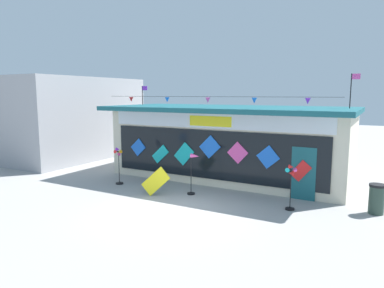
{
  "coord_description": "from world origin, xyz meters",
  "views": [
    {
      "loc": [
        6.15,
        -9.8,
        3.95
      ],
      "look_at": [
        -0.98,
        3.08,
        1.86
      ],
      "focal_mm": 32.94,
      "sensor_mm": 36.0,
      "label": 1
    }
  ],
  "objects_px": {
    "wind_spinner_far_left": "(118,162)",
    "trash_bin": "(377,199)",
    "wind_spinner_center_left": "(291,181)",
    "wind_spinner_left": "(193,169)",
    "display_kite_on_ground": "(156,181)",
    "kite_shop_building": "(230,142)"
  },
  "relations": [
    {
      "from": "wind_spinner_far_left",
      "to": "trash_bin",
      "type": "height_order",
      "value": "wind_spinner_far_left"
    },
    {
      "from": "wind_spinner_far_left",
      "to": "wind_spinner_center_left",
      "type": "bearing_deg",
      "value": 0.92
    },
    {
      "from": "wind_spinner_left",
      "to": "display_kite_on_ground",
      "type": "bearing_deg",
      "value": -144.86
    },
    {
      "from": "wind_spinner_far_left",
      "to": "display_kite_on_ground",
      "type": "distance_m",
      "value": 2.59
    },
    {
      "from": "wind_spinner_center_left",
      "to": "trash_bin",
      "type": "xyz_separation_m",
      "value": [
        2.6,
        1.0,
        -0.5
      ]
    },
    {
      "from": "display_kite_on_ground",
      "to": "wind_spinner_center_left",
      "type": "bearing_deg",
      "value": 9.32
    },
    {
      "from": "wind_spinner_left",
      "to": "wind_spinner_center_left",
      "type": "xyz_separation_m",
      "value": [
        3.79,
        -0.03,
        -0.03
      ]
    },
    {
      "from": "trash_bin",
      "to": "wind_spinner_left",
      "type": "bearing_deg",
      "value": -171.35
    },
    {
      "from": "display_kite_on_ground",
      "to": "wind_spinner_far_left",
      "type": "bearing_deg",
      "value": 164.09
    },
    {
      "from": "display_kite_on_ground",
      "to": "kite_shop_building",
      "type": "bearing_deg",
      "value": 73.88
    },
    {
      "from": "wind_spinner_far_left",
      "to": "trash_bin",
      "type": "distance_m",
      "value": 10.13
    },
    {
      "from": "kite_shop_building",
      "to": "wind_spinner_center_left",
      "type": "bearing_deg",
      "value": -43.36
    },
    {
      "from": "kite_shop_building",
      "to": "trash_bin",
      "type": "relative_size",
      "value": 11.09
    },
    {
      "from": "wind_spinner_far_left",
      "to": "wind_spinner_left",
      "type": "distance_m",
      "value": 3.67
    },
    {
      "from": "trash_bin",
      "to": "display_kite_on_ground",
      "type": "relative_size",
      "value": 0.93
    },
    {
      "from": "wind_spinner_left",
      "to": "display_kite_on_ground",
      "type": "distance_m",
      "value": 1.55
    },
    {
      "from": "kite_shop_building",
      "to": "wind_spinner_left",
      "type": "xyz_separation_m",
      "value": [
        -0.05,
        -3.51,
        -0.68
      ]
    },
    {
      "from": "wind_spinner_far_left",
      "to": "wind_spinner_center_left",
      "type": "relative_size",
      "value": 1.03
    },
    {
      "from": "wind_spinner_left",
      "to": "wind_spinner_center_left",
      "type": "height_order",
      "value": "wind_spinner_left"
    },
    {
      "from": "wind_spinner_center_left",
      "to": "display_kite_on_ground",
      "type": "height_order",
      "value": "wind_spinner_center_left"
    },
    {
      "from": "wind_spinner_far_left",
      "to": "display_kite_on_ground",
      "type": "height_order",
      "value": "wind_spinner_far_left"
    },
    {
      "from": "wind_spinner_left",
      "to": "wind_spinner_center_left",
      "type": "bearing_deg",
      "value": -0.46
    }
  ]
}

